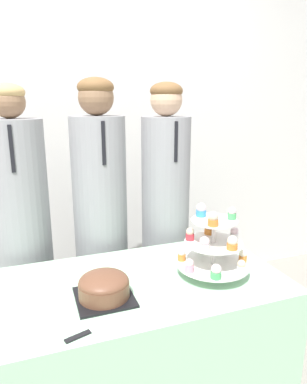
{
  "coord_description": "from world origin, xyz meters",
  "views": [
    {
      "loc": [
        -0.34,
        -0.95,
        1.46
      ],
      "look_at": [
        0.14,
        0.37,
        1.1
      ],
      "focal_mm": 32.0,
      "sensor_mm": 36.0,
      "label": 1
    }
  ],
  "objects_px": {
    "student_0": "(23,243)",
    "cupcake_stand": "(214,245)",
    "student_1": "(101,229)",
    "cake_knife": "(92,331)",
    "student_2": "(165,222)",
    "round_cake": "(104,286)"
  },
  "relations": [
    {
      "from": "student_0",
      "to": "cupcake_stand",
      "type": "bearing_deg",
      "value": -37.17
    },
    {
      "from": "cupcake_stand",
      "to": "student_1",
      "type": "height_order",
      "value": "student_1"
    },
    {
      "from": "cupcake_stand",
      "to": "student_0",
      "type": "relative_size",
      "value": 0.21
    },
    {
      "from": "cake_knife",
      "to": "student_1",
      "type": "height_order",
      "value": "student_1"
    },
    {
      "from": "cupcake_stand",
      "to": "student_2",
      "type": "bearing_deg",
      "value": 88.54
    },
    {
      "from": "student_1",
      "to": "student_2",
      "type": "bearing_deg",
      "value": -0.0
    },
    {
      "from": "student_0",
      "to": "student_2",
      "type": "height_order",
      "value": "student_2"
    },
    {
      "from": "round_cake",
      "to": "student_0",
      "type": "xyz_separation_m",
      "value": [
        -0.31,
        0.65,
        -0.03
      ]
    },
    {
      "from": "cake_knife",
      "to": "student_0",
      "type": "height_order",
      "value": "student_0"
    },
    {
      "from": "cupcake_stand",
      "to": "student_1",
      "type": "bearing_deg",
      "value": 121.91
    },
    {
      "from": "round_cake",
      "to": "student_2",
      "type": "relative_size",
      "value": 0.14
    },
    {
      "from": "cake_knife",
      "to": "cupcake_stand",
      "type": "bearing_deg",
      "value": 3.33
    },
    {
      "from": "cake_knife",
      "to": "student_0",
      "type": "xyz_separation_m",
      "value": [
        -0.23,
        0.83,
        0.02
      ]
    },
    {
      "from": "cupcake_stand",
      "to": "student_2",
      "type": "height_order",
      "value": "student_2"
    },
    {
      "from": "round_cake",
      "to": "cake_knife",
      "type": "distance_m",
      "value": 0.21
    },
    {
      "from": "student_0",
      "to": "student_1",
      "type": "relative_size",
      "value": 0.98
    },
    {
      "from": "round_cake",
      "to": "cake_knife",
      "type": "xyz_separation_m",
      "value": [
        -0.08,
        -0.19,
        -0.05
      ]
    },
    {
      "from": "cupcake_stand",
      "to": "student_0",
      "type": "bearing_deg",
      "value": 142.83
    },
    {
      "from": "cupcake_stand",
      "to": "student_2",
      "type": "distance_m",
      "value": 0.62
    },
    {
      "from": "student_2",
      "to": "cake_knife",
      "type": "bearing_deg",
      "value": -125.84
    },
    {
      "from": "round_cake",
      "to": "student_1",
      "type": "height_order",
      "value": "student_1"
    },
    {
      "from": "student_0",
      "to": "student_2",
      "type": "xyz_separation_m",
      "value": [
        0.83,
        -0.0,
        0.02
      ]
    }
  ]
}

